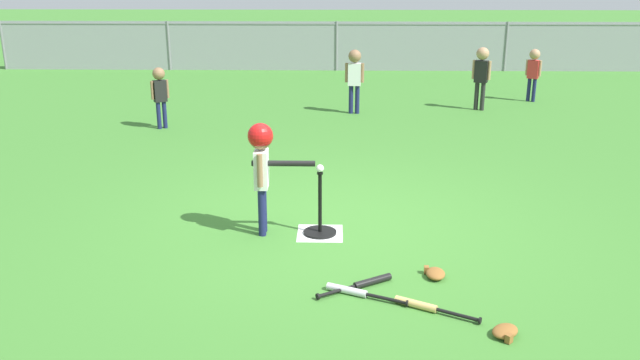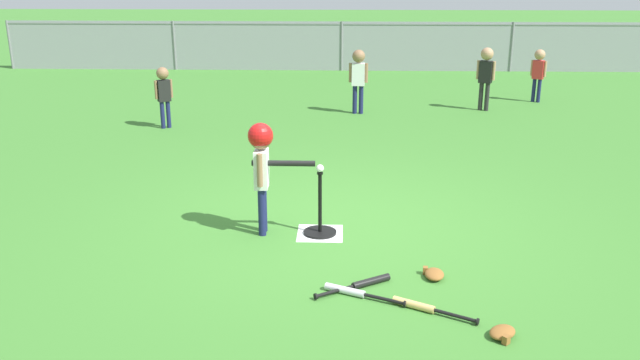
{
  "view_description": "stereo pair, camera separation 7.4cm",
  "coord_description": "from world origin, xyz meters",
  "px_view_note": "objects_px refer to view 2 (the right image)",
  "views": [
    {
      "loc": [
        -0.03,
        -6.24,
        2.55
      ],
      "look_at": [
        -0.17,
        -0.21,
        0.55
      ],
      "focal_mm": 37.65,
      "sensor_mm": 36.0,
      "label": 1
    },
    {
      "loc": [
        0.04,
        -6.24,
        2.55
      ],
      "look_at": [
        -0.17,
        -0.21,
        0.55
      ],
      "focal_mm": 37.65,
      "sensor_mm": 36.0,
      "label": 2
    }
  ],
  "objects_px": {
    "spare_bat_black": "(364,283)",
    "glove_by_plate": "(434,274)",
    "batting_tee": "(320,224)",
    "fielder_near_left": "(358,73)",
    "fielder_deep_left": "(164,89)",
    "fielder_near_right": "(539,68)",
    "baseball_on_tee": "(320,168)",
    "spare_bat_silver": "(353,292)",
    "batter_child": "(262,156)",
    "glove_near_bats": "(503,333)",
    "fielder_deep_right": "(486,70)",
    "spare_bat_wood": "(422,307)"
  },
  "relations": [
    {
      "from": "batter_child",
      "to": "spare_bat_silver",
      "type": "xyz_separation_m",
      "value": [
        0.85,
        -1.25,
        -0.75
      ]
    },
    {
      "from": "batting_tee",
      "to": "spare_bat_silver",
      "type": "height_order",
      "value": "batting_tee"
    },
    {
      "from": "baseball_on_tee",
      "to": "spare_bat_wood",
      "type": "distance_m",
      "value": 1.81
    },
    {
      "from": "fielder_near_left",
      "to": "glove_near_bats",
      "type": "xyz_separation_m",
      "value": [
        0.89,
        -7.19,
        -0.67
      ]
    },
    {
      "from": "fielder_near_left",
      "to": "spare_bat_black",
      "type": "bearing_deg",
      "value": -90.65
    },
    {
      "from": "spare_bat_silver",
      "to": "glove_near_bats",
      "type": "xyz_separation_m",
      "value": [
        1.05,
        -0.58,
        0.01
      ]
    },
    {
      "from": "fielder_near_right",
      "to": "fielder_deep_left",
      "type": "height_order",
      "value": "fielder_near_right"
    },
    {
      "from": "fielder_near_left",
      "to": "spare_bat_silver",
      "type": "relative_size",
      "value": 1.69
    },
    {
      "from": "spare_bat_black",
      "to": "glove_near_bats",
      "type": "bearing_deg",
      "value": -37.28
    },
    {
      "from": "fielder_deep_right",
      "to": "glove_by_plate",
      "type": "height_order",
      "value": "fielder_deep_right"
    },
    {
      "from": "batting_tee",
      "to": "baseball_on_tee",
      "type": "bearing_deg",
      "value": -135.0
    },
    {
      "from": "batter_child",
      "to": "spare_bat_silver",
      "type": "height_order",
      "value": "batter_child"
    },
    {
      "from": "fielder_deep_right",
      "to": "spare_bat_silver",
      "type": "bearing_deg",
      "value": -108.9
    },
    {
      "from": "spare_bat_black",
      "to": "batter_child",
      "type": "bearing_deg",
      "value": 130.44
    },
    {
      "from": "fielder_deep_right",
      "to": "fielder_deep_left",
      "type": "xyz_separation_m",
      "value": [
        -5.27,
        -1.48,
        -0.09
      ]
    },
    {
      "from": "batter_child",
      "to": "spare_bat_silver",
      "type": "distance_m",
      "value": 1.69
    },
    {
      "from": "fielder_near_right",
      "to": "spare_bat_silver",
      "type": "bearing_deg",
      "value": -114.41
    },
    {
      "from": "spare_bat_wood",
      "to": "fielder_deep_left",
      "type": "bearing_deg",
      "value": 120.96
    },
    {
      "from": "baseball_on_tee",
      "to": "glove_near_bats",
      "type": "height_order",
      "value": "baseball_on_tee"
    },
    {
      "from": "fielder_near_right",
      "to": "spare_bat_silver",
      "type": "xyz_separation_m",
      "value": [
        -3.5,
        -7.71,
        -0.6
      ]
    },
    {
      "from": "baseball_on_tee",
      "to": "fielder_near_right",
      "type": "xyz_separation_m",
      "value": [
        3.81,
        6.46,
        -0.04
      ]
    },
    {
      "from": "glove_by_plate",
      "to": "fielder_deep_left",
      "type": "bearing_deg",
      "value": 124.82
    },
    {
      "from": "glove_near_bats",
      "to": "fielder_near_left",
      "type": "bearing_deg",
      "value": 97.04
    },
    {
      "from": "baseball_on_tee",
      "to": "spare_bat_wood",
      "type": "height_order",
      "value": "baseball_on_tee"
    },
    {
      "from": "batting_tee",
      "to": "fielder_deep_left",
      "type": "xyz_separation_m",
      "value": [
        -2.58,
        4.21,
        0.52
      ]
    },
    {
      "from": "glove_near_bats",
      "to": "spare_bat_silver",
      "type": "bearing_deg",
      "value": 151.07
    },
    {
      "from": "spare_bat_wood",
      "to": "spare_bat_black",
      "type": "height_order",
      "value": "same"
    },
    {
      "from": "spare_bat_wood",
      "to": "spare_bat_black",
      "type": "relative_size",
      "value": 0.99
    },
    {
      "from": "fielder_near_left",
      "to": "spare_bat_wood",
      "type": "xyz_separation_m",
      "value": [
        0.36,
        -6.84,
        -0.67
      ]
    },
    {
      "from": "batting_tee",
      "to": "fielder_deep_right",
      "type": "bearing_deg",
      "value": 64.74
    },
    {
      "from": "glove_near_bats",
      "to": "batter_child",
      "type": "bearing_deg",
      "value": 136.03
    },
    {
      "from": "fielder_deep_right",
      "to": "glove_near_bats",
      "type": "height_order",
      "value": "fielder_deep_right"
    },
    {
      "from": "spare_bat_silver",
      "to": "spare_bat_wood",
      "type": "height_order",
      "value": "same"
    },
    {
      "from": "batter_child",
      "to": "baseball_on_tee",
      "type": "bearing_deg",
      "value": 0.01
    },
    {
      "from": "fielder_near_right",
      "to": "glove_near_bats",
      "type": "relative_size",
      "value": 3.62
    },
    {
      "from": "batter_child",
      "to": "fielder_deep_right",
      "type": "xyz_separation_m",
      "value": [
        3.23,
        5.69,
        -0.08
      ]
    },
    {
      "from": "fielder_deep_left",
      "to": "glove_by_plate",
      "type": "relative_size",
      "value": 4.15
    },
    {
      "from": "baseball_on_tee",
      "to": "fielder_deep_left",
      "type": "xyz_separation_m",
      "value": [
        -2.58,
        4.21,
        -0.05
      ]
    },
    {
      "from": "spare_bat_silver",
      "to": "spare_bat_black",
      "type": "relative_size",
      "value": 1.03
    },
    {
      "from": "batting_tee",
      "to": "fielder_near_left",
      "type": "relative_size",
      "value": 0.57
    },
    {
      "from": "fielder_deep_left",
      "to": "fielder_near_right",
      "type": "bearing_deg",
      "value": 19.39
    },
    {
      "from": "fielder_deep_right",
      "to": "fielder_near_left",
      "type": "xyz_separation_m",
      "value": [
        -2.22,
        -0.33,
        -0.0
      ]
    },
    {
      "from": "spare_bat_wood",
      "to": "glove_by_plate",
      "type": "bearing_deg",
      "value": 74.17
    },
    {
      "from": "spare_bat_black",
      "to": "glove_near_bats",
      "type": "relative_size",
      "value": 2.33
    },
    {
      "from": "fielder_near_left",
      "to": "spare_bat_wood",
      "type": "bearing_deg",
      "value": -86.96
    },
    {
      "from": "fielder_deep_right",
      "to": "fielder_near_left",
      "type": "height_order",
      "value": "fielder_deep_right"
    },
    {
      "from": "baseball_on_tee",
      "to": "fielder_near_right",
      "type": "distance_m",
      "value": 7.5
    },
    {
      "from": "fielder_near_left",
      "to": "spare_bat_silver",
      "type": "bearing_deg",
      "value": -91.39
    },
    {
      "from": "spare_bat_wood",
      "to": "spare_bat_black",
      "type": "distance_m",
      "value": 0.57
    },
    {
      "from": "spare_bat_black",
      "to": "glove_by_plate",
      "type": "relative_size",
      "value": 2.71
    }
  ]
}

